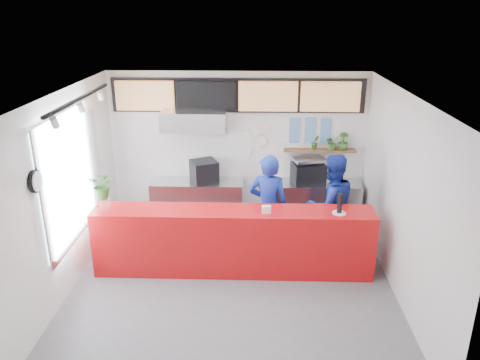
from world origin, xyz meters
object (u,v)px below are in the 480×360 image
at_px(panini_oven, 204,171).
at_px(staff_center, 268,207).
at_px(staff_right, 331,206).
at_px(service_counter, 233,241).
at_px(pepper_mill, 340,203).
at_px(espresso_machine, 308,173).

relative_size(panini_oven, staff_center, 0.25).
xyz_separation_m(panini_oven, staff_right, (2.30, -1.16, -0.19)).
height_order(service_counter, staff_right, staff_right).
distance_m(panini_oven, pepper_mill, 2.98).
relative_size(panini_oven, staff_right, 0.25).
distance_m(service_counter, staff_right, 1.81).
height_order(service_counter, staff_center, staff_center).
xyz_separation_m(staff_right, pepper_mill, (0.02, -0.71, 0.36)).
xyz_separation_m(staff_center, staff_right, (1.08, 0.08, -0.01)).
relative_size(staff_center, pepper_mill, 5.76).
bearing_deg(panini_oven, staff_center, -69.83).
height_order(panini_oven, pepper_mill, pepper_mill).
xyz_separation_m(staff_center, pepper_mill, (1.09, -0.62, 0.35)).
distance_m(espresso_machine, pepper_mill, 1.90).
distance_m(espresso_machine, staff_right, 1.21).
distance_m(service_counter, panini_oven, 1.99).
distance_m(espresso_machine, staff_center, 1.49).
bearing_deg(service_counter, pepper_mill, -2.39).
xyz_separation_m(panini_oven, espresso_machine, (2.02, 0.00, -0.02)).
relative_size(panini_oven, espresso_machine, 0.77).
xyz_separation_m(espresso_machine, staff_right, (0.27, -1.16, -0.18)).
height_order(espresso_machine, pepper_mill, pepper_mill).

